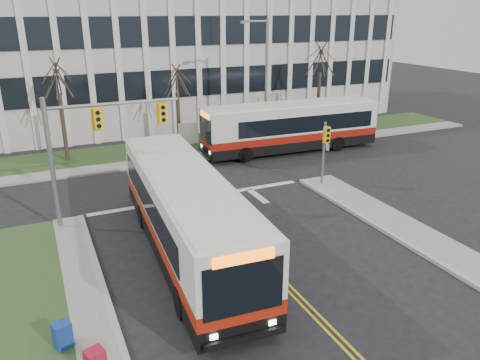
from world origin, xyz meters
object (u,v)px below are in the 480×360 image
(bus_main, at_px, (186,216))
(bus_cross, at_px, (291,128))
(streetlight, at_px, (265,76))
(directory_sign, at_px, (188,134))
(newspaper_box_blue, at_px, (63,337))

(bus_main, distance_m, bus_cross, 16.45)
(streetlight, height_order, bus_cross, streetlight)
(directory_sign, distance_m, bus_main, 15.93)
(newspaper_box_blue, bearing_deg, streetlight, 31.47)
(bus_main, bearing_deg, newspaper_box_blue, -138.25)
(streetlight, relative_size, bus_main, 0.70)
(directory_sign, relative_size, bus_cross, 0.16)
(newspaper_box_blue, bearing_deg, bus_cross, 25.89)
(bus_main, distance_m, newspaper_box_blue, 6.87)
(bus_cross, bearing_deg, directory_sign, -115.57)
(bus_cross, height_order, newspaper_box_blue, bus_cross)
(streetlight, bearing_deg, directory_sign, 166.77)
(streetlight, xyz_separation_m, bus_main, (-10.62, -13.78, -3.44))
(directory_sign, relative_size, newspaper_box_blue, 2.11)
(directory_sign, xyz_separation_m, newspaper_box_blue, (-10.39, -19.27, -0.70))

